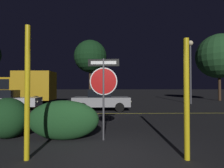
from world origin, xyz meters
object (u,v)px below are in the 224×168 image
object	(u,v)px
hedge_bush_1	(7,118)
passing_car_2	(101,100)
passing_car_1	(3,100)
hedge_bush_2	(64,120)
tree_2	(90,57)
yellow_pole_right	(187,99)
street_lamp	(190,59)
yellow_pole_left	(27,92)
tree_0	(219,56)
stop_sign	(104,82)
delivery_truck	(23,87)

from	to	relation	value
hedge_bush_1	passing_car_2	size ratio (longest dim) A/B	0.33
passing_car_1	passing_car_2	bearing A→B (deg)	83.82
hedge_bush_2	passing_car_1	xyz separation A→B (m)	(-5.91, 6.93, 0.11)
hedge_bush_1	hedge_bush_2	bearing A→B (deg)	-6.62
hedge_bush_1	hedge_bush_2	size ratio (longest dim) A/B	0.60
tree_2	passing_car_2	bearing A→B (deg)	-79.80
yellow_pole_right	street_lamp	world-z (taller)	street_lamp
tree_2	hedge_bush_2	bearing A→B (deg)	-87.35
yellow_pole_left	hedge_bush_2	distance (m)	1.78
hedge_bush_1	passing_car_1	xyz separation A→B (m)	(-4.10, 6.72, 0.07)
passing_car_1	tree_0	xyz separation A→B (m)	(20.79, 8.34, 4.66)
yellow_pole_right	tree_2	distance (m)	18.43
stop_sign	hedge_bush_2	size ratio (longest dim) A/B	1.15
delivery_truck	tree_2	size ratio (longest dim) A/B	0.77
yellow_pole_right	passing_car_2	size ratio (longest dim) A/B	0.68
tree_0	tree_2	xyz separation A→B (m)	(-15.62, 0.74, 0.01)
passing_car_2	tree_2	bearing A→B (deg)	-170.74
yellow_pole_left	street_lamp	xyz separation A→B (m)	(9.86, 12.74, 2.84)
tree_0	tree_2	distance (m)	15.64
yellow_pole_left	hedge_bush_1	bearing A→B (deg)	129.19
yellow_pole_left	passing_car_1	xyz separation A→B (m)	(-5.48, 8.41, -0.79)
yellow_pole_left	street_lamp	size ratio (longest dim) A/B	0.49
hedge_bush_2	street_lamp	distance (m)	15.15
street_lamp	tree_2	xyz separation A→B (m)	(-10.16, 4.74, 1.04)
hedge_bush_1	passing_car_2	world-z (taller)	passing_car_2
yellow_pole_right	tree_2	size ratio (longest dim) A/B	0.37
hedge_bush_2	tree_0	world-z (taller)	tree_0
passing_car_2	delivery_truck	bearing A→B (deg)	-122.54
hedge_bush_2	tree_2	distance (m)	16.72
yellow_pole_left	yellow_pole_right	distance (m)	3.55
stop_sign	delivery_truck	size ratio (longest dim) A/B	0.44
tree_0	delivery_truck	bearing A→B (deg)	-170.13
hedge_bush_1	hedge_bush_2	distance (m)	1.83
passing_car_2	delivery_truck	distance (m)	8.97
yellow_pole_left	tree_2	bearing A→B (deg)	90.99
hedge_bush_1	street_lamp	world-z (taller)	street_lamp
stop_sign	passing_car_2	bearing A→B (deg)	97.12
hedge_bush_1	tree_0	size ratio (longest dim) A/B	0.16
yellow_pole_right	yellow_pole_left	bearing A→B (deg)	178.61
yellow_pole_right	delivery_truck	world-z (taller)	delivery_truck
hedge_bush_1	street_lamp	bearing A→B (deg)	44.55
tree_2	yellow_pole_left	bearing A→B (deg)	-89.01
yellow_pole_right	passing_car_2	world-z (taller)	yellow_pole_right
hedge_bush_1	yellow_pole_left	bearing A→B (deg)	-50.81
tree_0	passing_car_2	bearing A→B (deg)	-148.90
hedge_bush_2	passing_car_1	size ratio (longest dim) A/B	0.44
passing_car_2	yellow_pole_right	bearing A→B (deg)	13.70
tree_0	yellow_pole_left	bearing A→B (deg)	-132.44
hedge_bush_2	delivery_truck	distance (m)	13.36
hedge_bush_2	tree_0	distance (m)	21.85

